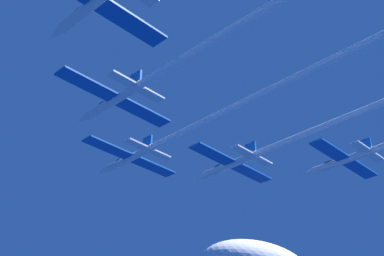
{
  "coord_description": "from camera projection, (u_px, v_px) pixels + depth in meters",
  "views": [
    {
      "loc": [
        -53.7,
        -68.13,
        -43.26
      ],
      "look_at": [
        -0.18,
        -16.67,
        0.11
      ],
      "focal_mm": 50.26,
      "sensor_mm": 36.0,
      "label": 1
    }
  ],
  "objects": [
    {
      "name": "jet_lead",
      "position": [
        206.0,
        121.0,
        85.19
      ],
      "size": [
        19.77,
        64.96,
        3.27
      ],
      "color": "silver"
    },
    {
      "name": "jet_left_wing",
      "position": [
        202.0,
        48.0,
        68.56
      ],
      "size": [
        19.77,
        62.75,
        3.27
      ],
      "color": "silver"
    },
    {
      "name": "jet_right_wing",
      "position": [
        343.0,
        119.0,
        82.53
      ],
      "size": [
        19.77,
        73.56,
        3.27
      ],
      "color": "silver"
    }
  ]
}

